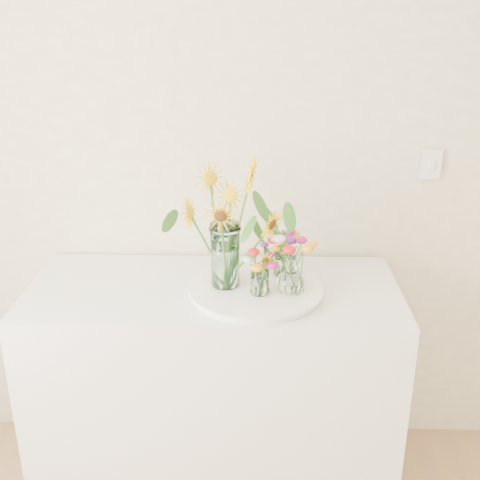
{
  "coord_description": "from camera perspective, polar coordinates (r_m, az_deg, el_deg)",
  "views": [
    {
      "loc": [
        -0.21,
        -0.1,
        1.9
      ],
      "look_at": [
        -0.27,
        1.89,
        1.11
      ],
      "focal_mm": 45.0,
      "sensor_mm": 36.0,
      "label": 1
    }
  ],
  "objects": [
    {
      "name": "small_vase_a",
      "position": [
        2.13,
        1.89,
        -3.88
      ],
      "size": [
        0.07,
        0.07,
        0.11
      ],
      "primitive_type": "cylinder",
      "rotation": [
        0.0,
        0.0,
        0.01
      ],
      "color": "white",
      "rests_on": "tray"
    },
    {
      "name": "small_vase_c",
      "position": [
        2.29,
        4.04,
        -2.06
      ],
      "size": [
        0.08,
        0.08,
        0.11
      ],
      "primitive_type": "cylinder",
      "rotation": [
        0.0,
        0.0,
        -0.21
      ],
      "color": "white",
      "rests_on": "tray"
    },
    {
      "name": "wildflower_posy_c",
      "position": [
        2.27,
        4.07,
        -1.02
      ],
      "size": [
        0.17,
        0.17,
        0.2
      ],
      "primitive_type": null,
      "color": "orange",
      "rests_on": "tray"
    },
    {
      "name": "tray",
      "position": [
        2.22,
        1.48,
        -4.78
      ],
      "size": [
        0.47,
        0.47,
        0.02
      ],
      "primitive_type": "cylinder",
      "color": "white",
      "rests_on": "counter"
    },
    {
      "name": "small_vase_b",
      "position": [
        2.15,
        4.85,
        -3.31
      ],
      "size": [
        0.1,
        0.1,
        0.14
      ],
      "primitive_type": null,
      "rotation": [
        0.0,
        0.0,
        -0.0
      ],
      "color": "white",
      "rests_on": "tray"
    },
    {
      "name": "wildflower_posy_b",
      "position": [
        2.13,
        4.89,
        -2.21
      ],
      "size": [
        0.21,
        0.21,
        0.23
      ],
      "primitive_type": null,
      "color": "orange",
      "rests_on": "tray"
    },
    {
      "name": "sunflower_bouquet",
      "position": [
        2.13,
        -1.44,
        1.4
      ],
      "size": [
        0.77,
        0.77,
        0.48
      ],
      "primitive_type": null,
      "rotation": [
        0.0,
        0.0,
        -0.19
      ],
      "color": "#E3B204",
      "rests_on": "tray"
    },
    {
      "name": "counter",
      "position": [
        2.5,
        -2.39,
        -13.76
      ],
      "size": [
        1.4,
        0.6,
        0.9
      ],
      "primitive_type": "cube",
      "color": "white",
      "rests_on": "ground_plane"
    },
    {
      "name": "wildflower_posy_a",
      "position": [
        2.11,
        1.91,
        -2.78
      ],
      "size": [
        0.19,
        0.19,
        0.2
      ],
      "primitive_type": null,
      "color": "orange",
      "rests_on": "tray"
    },
    {
      "name": "mason_jar",
      "position": [
        2.17,
        -1.41,
        -1.49
      ],
      "size": [
        0.12,
        0.12,
        0.24
      ],
      "primitive_type": "cylinder",
      "rotation": [
        0.0,
        0.0,
        -0.19
      ],
      "color": "silver",
      "rests_on": "tray"
    }
  ]
}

